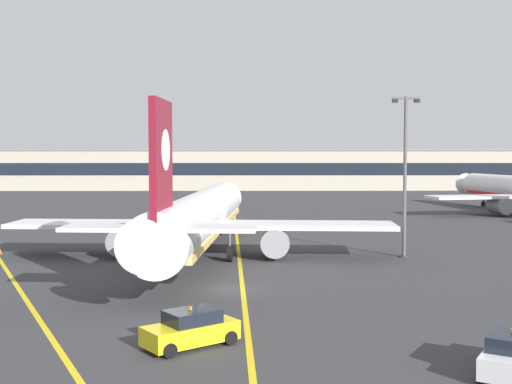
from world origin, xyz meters
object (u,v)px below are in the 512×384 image
service_car_nearest (512,355)px  apron_lamp_post (405,174)px  service_car_third (191,329)px  airliner_foreground (200,217)px  safety_cone_by_nose_gear (219,231)px

service_car_nearest → apron_lamp_post: bearing=84.6°
apron_lamp_post → service_car_third: bearing=-122.2°
airliner_foreground → safety_cone_by_nose_gear: size_ratio=75.49×
service_car_third → service_car_nearest: bearing=-16.4°
airliner_foreground → apron_lamp_post: bearing=0.5°
airliner_foreground → service_car_nearest: bearing=-63.2°
service_car_nearest → safety_cone_by_nose_gear: bearing=107.0°
service_car_third → safety_cone_by_nose_gear: service_car_third is taller
airliner_foreground → service_car_third: size_ratio=9.34×
safety_cone_by_nose_gear → service_car_nearest: bearing=-73.0°
airliner_foreground → apron_lamp_post: size_ratio=3.14×
airliner_foreground → apron_lamp_post: apron_lamp_post is taller
apron_lamp_post → service_car_third: size_ratio=2.97×
service_car_nearest → safety_cone_by_nose_gear: size_ratio=8.22×
service_car_third → airliner_foreground: bearing=93.4°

